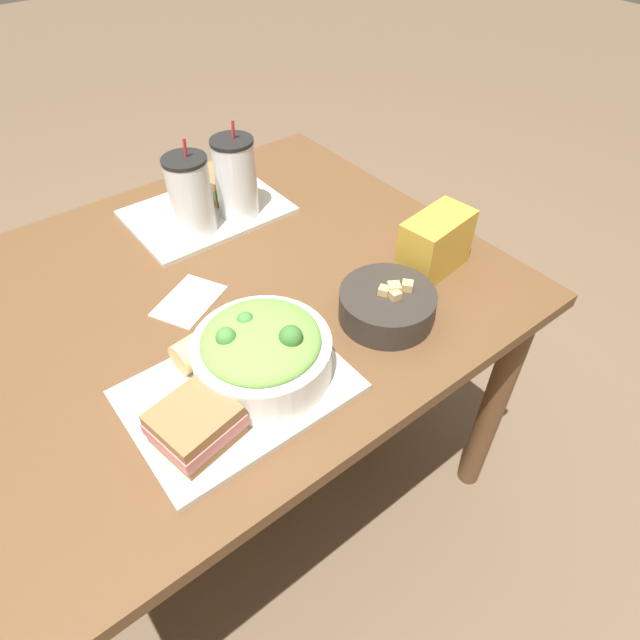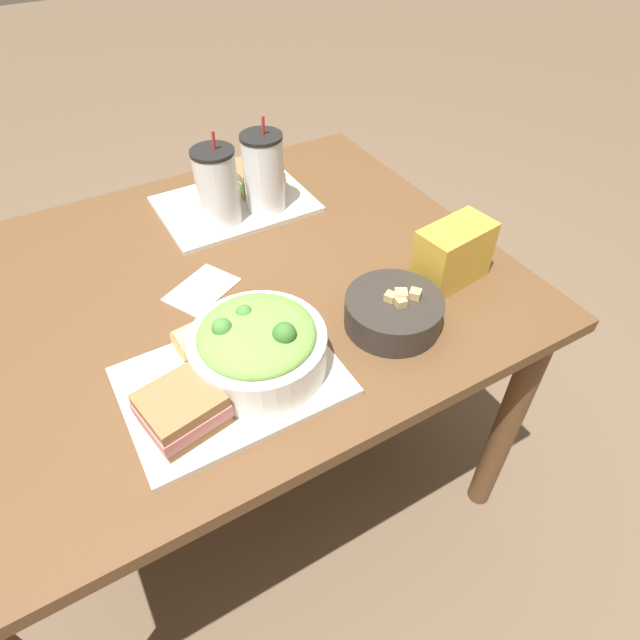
{
  "view_description": "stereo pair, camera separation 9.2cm",
  "coord_description": "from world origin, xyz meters",
  "px_view_note": "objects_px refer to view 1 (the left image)",
  "views": [
    {
      "loc": [
        -0.32,
        -0.79,
        1.43
      ],
      "look_at": [
        0.09,
        -0.27,
        0.79
      ],
      "focal_mm": 30.0,
      "sensor_mm": 36.0,
      "label": 1
    },
    {
      "loc": [
        -0.24,
        -0.84,
        1.43
      ],
      "look_at": [
        0.09,
        -0.27,
        0.79
      ],
      "focal_mm": 30.0,
      "sensor_mm": 36.0,
      "label": 2
    }
  ],
  "objects_px": {
    "salad_bowl": "(262,351)",
    "sandwich_near": "(195,424)",
    "drink_cup_dark": "(191,197)",
    "drink_cup_red": "(236,180)",
    "chip_bag": "(435,244)",
    "soup_bowl": "(387,304)",
    "baguette_near": "(214,339)",
    "sandwich_far": "(224,181)",
    "napkin_folded": "(189,301)"
  },
  "relations": [
    {
      "from": "baguette_near",
      "to": "napkin_folded",
      "type": "relative_size",
      "value": 0.92
    },
    {
      "from": "salad_bowl",
      "to": "drink_cup_red",
      "type": "bearing_deg",
      "value": 62.8
    },
    {
      "from": "sandwich_near",
      "to": "drink_cup_dark",
      "type": "distance_m",
      "value": 0.57
    },
    {
      "from": "salad_bowl",
      "to": "sandwich_far",
      "type": "distance_m",
      "value": 0.61
    },
    {
      "from": "soup_bowl",
      "to": "baguette_near",
      "type": "bearing_deg",
      "value": 159.26
    },
    {
      "from": "soup_bowl",
      "to": "napkin_folded",
      "type": "bearing_deg",
      "value": 135.28
    },
    {
      "from": "salad_bowl",
      "to": "baguette_near",
      "type": "xyz_separation_m",
      "value": [
        -0.04,
        0.1,
        -0.02
      ]
    },
    {
      "from": "sandwich_near",
      "to": "baguette_near",
      "type": "bearing_deg",
      "value": 40.52
    },
    {
      "from": "salad_bowl",
      "to": "soup_bowl",
      "type": "bearing_deg",
      "value": -4.43
    },
    {
      "from": "baguette_near",
      "to": "sandwich_far",
      "type": "bearing_deg",
      "value": -39.29
    },
    {
      "from": "sandwich_near",
      "to": "napkin_folded",
      "type": "bearing_deg",
      "value": 53.99
    },
    {
      "from": "soup_bowl",
      "to": "sandwich_far",
      "type": "bearing_deg",
      "value": 91.38
    },
    {
      "from": "drink_cup_red",
      "to": "chip_bag",
      "type": "distance_m",
      "value": 0.48
    },
    {
      "from": "drink_cup_red",
      "to": "napkin_folded",
      "type": "bearing_deg",
      "value": -140.65
    },
    {
      "from": "sandwich_far",
      "to": "drink_cup_red",
      "type": "height_order",
      "value": "drink_cup_red"
    },
    {
      "from": "sandwich_far",
      "to": "napkin_folded",
      "type": "relative_size",
      "value": 0.73
    },
    {
      "from": "baguette_near",
      "to": "chip_bag",
      "type": "height_order",
      "value": "chip_bag"
    },
    {
      "from": "salad_bowl",
      "to": "soup_bowl",
      "type": "height_order",
      "value": "salad_bowl"
    },
    {
      "from": "sandwich_far",
      "to": "chip_bag",
      "type": "distance_m",
      "value": 0.56
    },
    {
      "from": "chip_bag",
      "to": "napkin_folded",
      "type": "relative_size",
      "value": 0.98
    },
    {
      "from": "sandwich_near",
      "to": "baguette_near",
      "type": "relative_size",
      "value": 0.88
    },
    {
      "from": "sandwich_far",
      "to": "soup_bowl",
      "type": "bearing_deg",
      "value": -91.64
    },
    {
      "from": "sandwich_near",
      "to": "drink_cup_red",
      "type": "xyz_separation_m",
      "value": [
        0.39,
        0.5,
        0.05
      ]
    },
    {
      "from": "sandwich_near",
      "to": "sandwich_far",
      "type": "bearing_deg",
      "value": 45.22
    },
    {
      "from": "chip_bag",
      "to": "soup_bowl",
      "type": "bearing_deg",
      "value": -171.26
    },
    {
      "from": "drink_cup_dark",
      "to": "napkin_folded",
      "type": "bearing_deg",
      "value": -122.77
    },
    {
      "from": "salad_bowl",
      "to": "drink_cup_red",
      "type": "distance_m",
      "value": 0.51
    },
    {
      "from": "sandwich_near",
      "to": "drink_cup_dark",
      "type": "bearing_deg",
      "value": 50.83
    },
    {
      "from": "salad_bowl",
      "to": "drink_cup_red",
      "type": "xyz_separation_m",
      "value": [
        0.23,
        0.46,
        0.03
      ]
    },
    {
      "from": "chip_bag",
      "to": "drink_cup_dark",
      "type": "bearing_deg",
      "value": 120.56
    },
    {
      "from": "drink_cup_dark",
      "to": "soup_bowl",
      "type": "bearing_deg",
      "value": -72.69
    },
    {
      "from": "baguette_near",
      "to": "chip_bag",
      "type": "relative_size",
      "value": 0.94
    },
    {
      "from": "salad_bowl",
      "to": "sandwich_near",
      "type": "relative_size",
      "value": 1.72
    },
    {
      "from": "sandwich_near",
      "to": "drink_cup_dark",
      "type": "relative_size",
      "value": 0.62
    },
    {
      "from": "chip_bag",
      "to": "napkin_folded",
      "type": "height_order",
      "value": "chip_bag"
    },
    {
      "from": "sandwich_far",
      "to": "napkin_folded",
      "type": "distance_m",
      "value": 0.4
    },
    {
      "from": "soup_bowl",
      "to": "sandwich_near",
      "type": "xyz_separation_m",
      "value": [
        -0.42,
        -0.03,
        0.01
      ]
    },
    {
      "from": "salad_bowl",
      "to": "soup_bowl",
      "type": "relative_size",
      "value": 1.27
    },
    {
      "from": "sandwich_near",
      "to": "drink_cup_red",
      "type": "height_order",
      "value": "drink_cup_red"
    },
    {
      "from": "salad_bowl",
      "to": "sandwich_near",
      "type": "height_order",
      "value": "salad_bowl"
    },
    {
      "from": "sandwich_near",
      "to": "sandwich_far",
      "type": "relative_size",
      "value": 1.11
    },
    {
      "from": "salad_bowl",
      "to": "chip_bag",
      "type": "xyz_separation_m",
      "value": [
        0.45,
        0.03,
        0.0
      ]
    },
    {
      "from": "baguette_near",
      "to": "drink_cup_red",
      "type": "bearing_deg",
      "value": -44.07
    },
    {
      "from": "soup_bowl",
      "to": "sandwich_near",
      "type": "height_order",
      "value": "soup_bowl"
    },
    {
      "from": "baguette_near",
      "to": "sandwich_far",
      "type": "xyz_separation_m",
      "value": [
        0.29,
        0.46,
        0.0
      ]
    },
    {
      "from": "sandwich_near",
      "to": "soup_bowl",
      "type": "bearing_deg",
      "value": -7.11
    },
    {
      "from": "drink_cup_dark",
      "to": "sandwich_near",
      "type": "bearing_deg",
      "value": -118.34
    },
    {
      "from": "sandwich_far",
      "to": "chip_bag",
      "type": "xyz_separation_m",
      "value": [
        0.2,
        -0.52,
        0.02
      ]
    },
    {
      "from": "chip_bag",
      "to": "baguette_near",
      "type": "bearing_deg",
      "value": 165.26
    },
    {
      "from": "drink_cup_dark",
      "to": "drink_cup_red",
      "type": "relative_size",
      "value": 0.97
    }
  ]
}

